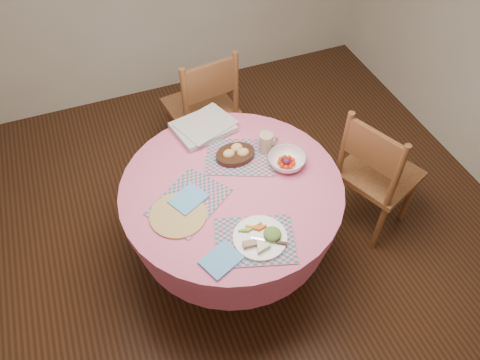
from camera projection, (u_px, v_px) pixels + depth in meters
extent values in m
plane|color=#331C0F|center=(233.00, 259.00, 3.13)|extent=(4.00, 4.00, 0.00)
cylinder|color=#CB5E81|center=(232.00, 188.00, 2.58)|extent=(1.24, 1.24, 0.04)
cone|color=#CB5E81|center=(232.00, 208.00, 2.71)|extent=(1.24, 1.24, 0.30)
cylinder|color=black|center=(233.00, 241.00, 2.96)|extent=(0.14, 0.14, 0.44)
cylinder|color=black|center=(233.00, 257.00, 3.11)|extent=(0.56, 0.56, 0.06)
cube|color=brown|center=(379.00, 173.00, 3.02)|extent=(0.57, 0.58, 0.04)
cylinder|color=brown|center=(409.00, 197.00, 3.19)|extent=(0.05, 0.05, 0.46)
cylinder|color=brown|center=(364.00, 169.00, 3.36)|extent=(0.05, 0.05, 0.46)
cylinder|color=brown|center=(379.00, 226.00, 3.03)|extent=(0.05, 0.05, 0.46)
cylinder|color=brown|center=(334.00, 195.00, 3.20)|extent=(0.05, 0.05, 0.46)
cylinder|color=brown|center=(396.00, 178.00, 2.65)|extent=(0.05, 0.05, 0.51)
cylinder|color=brown|center=(344.00, 145.00, 2.83)|extent=(0.05, 0.05, 0.51)
cube|color=brown|center=(373.00, 149.00, 2.66)|extent=(0.17, 0.35, 0.25)
cube|color=brown|center=(200.00, 107.00, 3.44)|extent=(0.52, 0.50, 0.04)
cylinder|color=brown|center=(214.00, 110.00, 3.79)|extent=(0.05, 0.05, 0.47)
cylinder|color=brown|center=(171.00, 126.00, 3.66)|extent=(0.05, 0.05, 0.47)
cylinder|color=brown|center=(235.00, 137.00, 3.58)|extent=(0.05, 0.05, 0.47)
cylinder|color=brown|center=(190.00, 154.00, 3.46)|extent=(0.05, 0.05, 0.47)
cylinder|color=brown|center=(236.00, 85.00, 3.19)|extent=(0.05, 0.05, 0.52)
cylinder|color=brown|center=(185.00, 102.00, 3.07)|extent=(0.05, 0.05, 0.52)
cube|color=brown|center=(210.00, 81.00, 3.06)|extent=(0.38, 0.08, 0.25)
cube|color=#136E69|center=(255.00, 240.00, 2.33)|extent=(0.47, 0.40, 0.01)
cube|color=#136E69|center=(189.00, 202.00, 2.49)|extent=(0.50, 0.48, 0.01)
cube|color=#136E69|center=(240.00, 157.00, 2.71)|extent=(0.49, 0.43, 0.01)
cylinder|color=#9D7A44|center=(178.00, 215.00, 2.43)|extent=(0.30, 0.30, 0.01)
cube|color=#549AD8|center=(221.00, 260.00, 2.24)|extent=(0.22, 0.20, 0.01)
cube|color=#549AD8|center=(188.00, 199.00, 2.49)|extent=(0.22, 0.21, 0.01)
cylinder|color=white|center=(260.00, 238.00, 2.32)|extent=(0.27, 0.27, 0.01)
ellipsoid|color=#30531C|center=(272.00, 233.00, 2.31)|extent=(0.10, 0.10, 0.04)
cylinder|color=beige|center=(263.00, 246.00, 2.27)|extent=(0.11, 0.11, 0.02)
cube|color=#8B6650|center=(251.00, 245.00, 2.27)|extent=(0.07, 0.04, 0.02)
cube|color=silver|center=(266.00, 240.00, 2.30)|extent=(0.13, 0.09, 0.00)
cylinder|color=black|center=(235.00, 155.00, 2.69)|extent=(0.23, 0.23, 0.03)
ellipsoid|color=tan|center=(229.00, 152.00, 2.66)|extent=(0.07, 0.06, 0.05)
ellipsoid|color=tan|center=(237.00, 146.00, 2.69)|extent=(0.07, 0.06, 0.05)
ellipsoid|color=tan|center=(243.00, 151.00, 2.67)|extent=(0.07, 0.06, 0.05)
cylinder|color=tan|center=(266.00, 143.00, 2.70)|extent=(0.08, 0.08, 0.12)
torus|color=tan|center=(273.00, 141.00, 2.71)|extent=(0.07, 0.01, 0.07)
imported|color=white|center=(287.00, 161.00, 2.65)|extent=(0.22, 0.22, 0.07)
sphere|color=red|center=(293.00, 160.00, 2.67)|extent=(0.03, 0.03, 0.03)
sphere|color=red|center=(289.00, 158.00, 2.68)|extent=(0.03, 0.03, 0.03)
sphere|color=red|center=(285.00, 157.00, 2.68)|extent=(0.03, 0.03, 0.03)
sphere|color=red|center=(281.00, 159.00, 2.67)|extent=(0.03, 0.03, 0.03)
sphere|color=red|center=(280.00, 162.00, 2.66)|extent=(0.03, 0.03, 0.03)
sphere|color=red|center=(282.00, 165.00, 2.64)|extent=(0.03, 0.03, 0.03)
sphere|color=red|center=(286.00, 167.00, 2.63)|extent=(0.03, 0.03, 0.03)
sphere|color=red|center=(291.00, 166.00, 2.63)|extent=(0.03, 0.03, 0.03)
sphere|color=red|center=(293.00, 164.00, 2.65)|extent=(0.03, 0.03, 0.03)
sphere|color=#4B152E|center=(287.00, 162.00, 2.65)|extent=(0.05, 0.05, 0.05)
cube|color=silver|center=(203.00, 127.00, 2.85)|extent=(0.39, 0.34, 0.03)
cube|color=silver|center=(206.00, 124.00, 2.84)|extent=(0.39, 0.35, 0.01)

